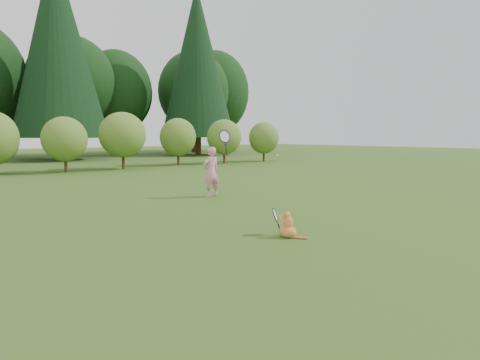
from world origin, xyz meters
TOP-DOWN VIEW (x-y plane):
  - ground at (0.00, 0.00)m, footprint 100.00×100.00m
  - shrub_row at (0.00, 13.00)m, footprint 28.00×3.00m
  - woodland_backdrop at (0.00, 23.00)m, footprint 48.00×10.00m
  - child at (0.96, 2.96)m, footprint 0.78×0.51m
  - cat at (-0.58, -1.40)m, footprint 0.34×0.64m
  - tennis_ball at (1.11, 0.59)m, footprint 0.06×0.06m

SIDE VIEW (x-z plane):
  - ground at x=0.00m, z-range 0.00..0.00m
  - cat at x=-0.58m, z-range -0.07..0.52m
  - child at x=0.96m, z-range -0.30..1.72m
  - tennis_ball at x=1.11m, z-range 1.18..1.24m
  - shrub_row at x=0.00m, z-range 0.00..2.80m
  - woodland_backdrop at x=0.00m, z-range 0.00..15.00m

